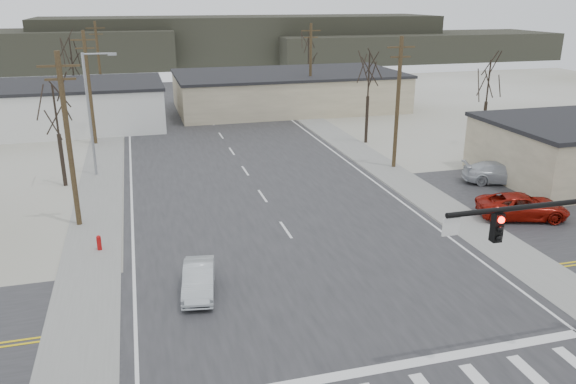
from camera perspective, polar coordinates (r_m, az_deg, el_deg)
name	(u,v)px	position (r m, az deg, el deg)	size (l,w,h in m)	color
ground	(333,299)	(25.46, 4.57, -10.76)	(140.00, 140.00, 0.00)	silver
main_road	(259,192)	(38.63, -2.93, 0.04)	(18.00, 110.00, 0.05)	#28282A
cross_road	(333,298)	(25.45, 4.57, -10.72)	(90.00, 10.00, 0.04)	#28282A
sidewalk_left	(101,182)	(42.69, -18.46, 0.94)	(3.00, 90.00, 0.06)	gray
sidewalk_right	(373,161)	(46.37, 8.60, 3.15)	(3.00, 90.00, 0.06)	gray
fire_hydrant	(99,243)	(31.27, -18.65, -4.91)	(0.24, 0.24, 0.87)	#A50C0C
building_left_far	(51,106)	(62.11, -22.98, 8.03)	(22.30, 12.30, 4.50)	silver
building_right_far	(288,90)	(67.88, 0.00, 10.28)	(26.30, 14.30, 4.30)	#C4B695
upole_left_b	(68,138)	(33.72, -21.43, 5.08)	(2.20, 0.30, 10.00)	#473821
upole_left_c	(89,86)	(53.33, -19.54, 10.08)	(2.20, 0.30, 10.00)	#473821
upole_left_d	(99,62)	(73.15, -18.65, 12.38)	(2.20, 0.30, 10.00)	#473821
upole_right_a	(398,101)	(43.83, 11.09, 9.05)	(2.20, 0.30, 10.00)	#473821
upole_right_b	(310,68)	(64.08, 2.30, 12.51)	(2.20, 0.30, 10.00)	#473821
streetlight_main	(92,108)	(43.45, -19.33, 8.06)	(2.40, 0.25, 9.00)	gray
tree_left_near	(56,113)	(41.68, -22.52, 7.45)	(3.30, 3.30, 7.35)	#2C231B
tree_right_mid	(369,77)	(51.31, 8.20, 11.45)	(3.74, 3.74, 8.33)	#2C231B
tree_left_far	(72,59)	(67.27, -21.13, 12.50)	(3.96, 3.96, 8.82)	#2C231B
tree_right_far	(308,54)	(76.47, 2.09, 13.87)	(3.52, 3.52, 7.84)	#2C231B
tree_lot	(488,84)	(52.49, 19.68, 10.33)	(3.52, 3.52, 7.84)	#2C231B
hill_center	(244,39)	(119.15, -4.45, 15.22)	(80.00, 18.00, 9.00)	#333026
hill_right	(413,47)	(125.22, 12.57, 14.22)	(60.00, 18.00, 5.50)	#333026
sedan_crossing	(199,279)	(25.83, -9.06, -8.75)	(1.36, 3.89, 1.28)	#AAB0B5
car_far_a	(209,103)	(68.67, -8.01, 8.98)	(1.87, 4.59, 1.33)	black
car_far_b	(137,83)	(86.43, -15.06, 10.61)	(1.61, 3.99, 1.36)	black
car_parked_red	(523,206)	(36.58, 22.73, -1.36)	(2.45, 5.31, 1.48)	maroon
car_parked_dark_a	(538,173)	(44.20, 24.07, 1.81)	(1.66, 4.13, 1.41)	black
car_parked_dark_b	(574,172)	(45.78, 27.05, 1.85)	(1.37, 3.93, 1.29)	black
car_parked_silver	(499,173)	(42.95, 20.69, 1.84)	(2.08, 5.12, 1.49)	#B9BDC5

